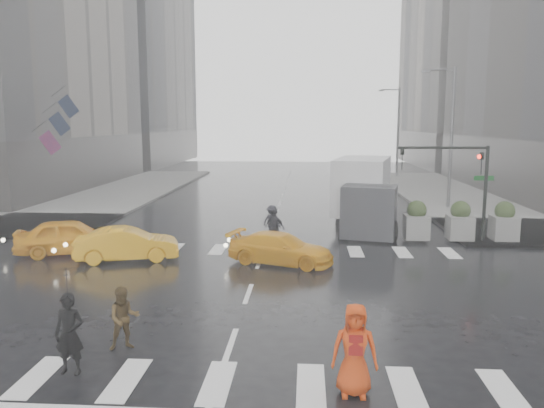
# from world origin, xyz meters

# --- Properties ---
(ground) EXTENTS (120.00, 120.00, 0.00)m
(ground) POSITION_xyz_m (0.00, 0.00, 0.00)
(ground) COLOR black
(ground) RESTS_ON ground
(building_nw_far) EXTENTS (26.05, 26.05, 44.00)m
(building_nw_far) POSITION_xyz_m (-29.00, 56.00, 20.19)
(building_nw_far) COLOR #5C5955
(building_nw_far) RESTS_ON ground
(building_ne_far) EXTENTS (26.05, 26.05, 36.00)m
(building_ne_far) POSITION_xyz_m (29.00, 56.00, 16.27)
(building_ne_far) COLOR gray
(building_ne_far) RESTS_ON ground
(road_markings) EXTENTS (18.00, 48.00, 0.01)m
(road_markings) POSITION_xyz_m (0.00, 0.00, 0.01)
(road_markings) COLOR silver
(road_markings) RESTS_ON ground
(traffic_signal_pole) EXTENTS (4.45, 0.42, 4.50)m
(traffic_signal_pole) POSITION_xyz_m (9.01, 8.01, 3.22)
(traffic_signal_pole) COLOR black
(traffic_signal_pole) RESTS_ON ground
(street_lamp_near) EXTENTS (2.15, 0.22, 9.00)m
(street_lamp_near) POSITION_xyz_m (10.87, 18.00, 4.95)
(street_lamp_near) COLOR #59595B
(street_lamp_near) RESTS_ON ground
(street_lamp_far) EXTENTS (2.15, 0.22, 9.00)m
(street_lamp_far) POSITION_xyz_m (10.87, 38.00, 4.95)
(street_lamp_far) COLOR #59595B
(street_lamp_far) RESTS_ON ground
(planter_west) EXTENTS (1.10, 1.10, 1.80)m
(planter_west) POSITION_xyz_m (7.00, 8.20, 0.98)
(planter_west) COLOR slate
(planter_west) RESTS_ON ground
(planter_mid) EXTENTS (1.10, 1.10, 1.80)m
(planter_mid) POSITION_xyz_m (9.00, 8.20, 0.98)
(planter_mid) COLOR slate
(planter_mid) RESTS_ON ground
(planter_east) EXTENTS (1.10, 1.10, 1.80)m
(planter_east) POSITION_xyz_m (11.00, 8.20, 0.98)
(planter_east) COLOR slate
(planter_east) RESTS_ON ground
(flag_cluster) EXTENTS (2.87, 3.06, 4.69)m
(flag_cluster) POSITION_xyz_m (-15.08, 18.50, 5.64)
(flag_cluster) COLOR #59595B
(flag_cluster) RESTS_ON ground
(pedestrian_black) EXTENTS (0.99, 1.01, 2.43)m
(pedestrian_black) POSITION_xyz_m (-3.32, -5.76, 1.57)
(pedestrian_black) COLOR black
(pedestrian_black) RESTS_ON ground
(pedestrian_brown) EXTENTS (0.94, 0.85, 1.57)m
(pedestrian_brown) POSITION_xyz_m (-2.56, -4.43, 0.78)
(pedestrian_brown) COLOR #463419
(pedestrian_brown) RESTS_ON ground
(pedestrian_orange) EXTENTS (0.96, 0.64, 1.93)m
(pedestrian_orange) POSITION_xyz_m (2.87, -6.29, 0.97)
(pedestrian_orange) COLOR #C7390E
(pedestrian_orange) RESTS_ON ground
(pedestrian_far_a) EXTENTS (1.17, 1.02, 1.70)m
(pedestrian_far_a) POSITION_xyz_m (0.46, 6.79, 0.85)
(pedestrian_far_a) COLOR black
(pedestrian_far_a) RESTS_ON ground
(pedestrian_far_b) EXTENTS (1.16, 1.01, 1.57)m
(pedestrian_far_b) POSITION_xyz_m (0.19, 8.70, 0.79)
(pedestrian_far_b) COLOR black
(pedestrian_far_b) RESTS_ON ground
(taxi_front) EXTENTS (4.73, 3.10, 1.50)m
(taxi_front) POSITION_xyz_m (-8.10, 4.81, 0.75)
(taxi_front) COLOR #F8A60D
(taxi_front) RESTS_ON ground
(taxi_mid) EXTENTS (4.30, 2.43, 1.34)m
(taxi_mid) POSITION_xyz_m (-5.35, 3.90, 0.67)
(taxi_mid) COLOR #F8A60D
(taxi_mid) RESTS_ON ground
(taxi_rear) EXTENTS (4.05, 2.75, 1.22)m
(taxi_rear) POSITION_xyz_m (0.87, 3.84, 0.61)
(taxi_rear) COLOR #F8A60D
(taxi_rear) RESTS_ON ground
(box_truck) EXTENTS (2.58, 6.88, 3.66)m
(box_truck) POSITION_xyz_m (4.84, 11.06, 1.95)
(box_truck) COLOR silver
(box_truck) RESTS_ON ground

